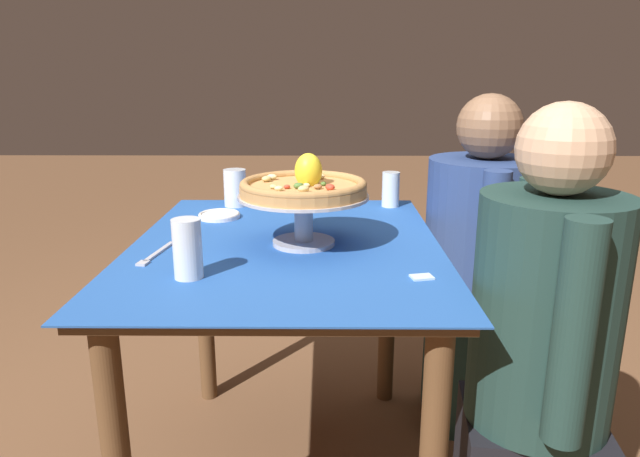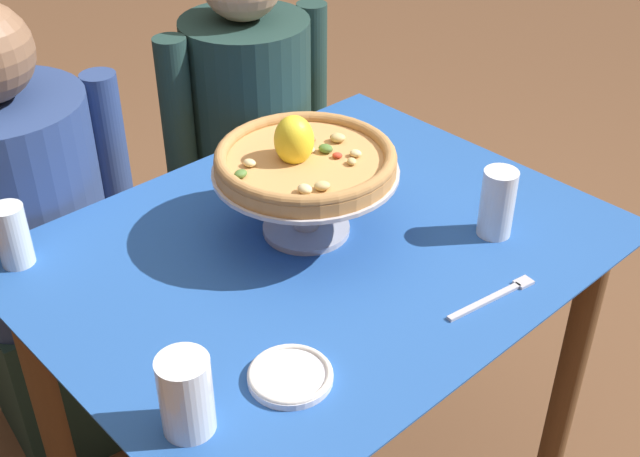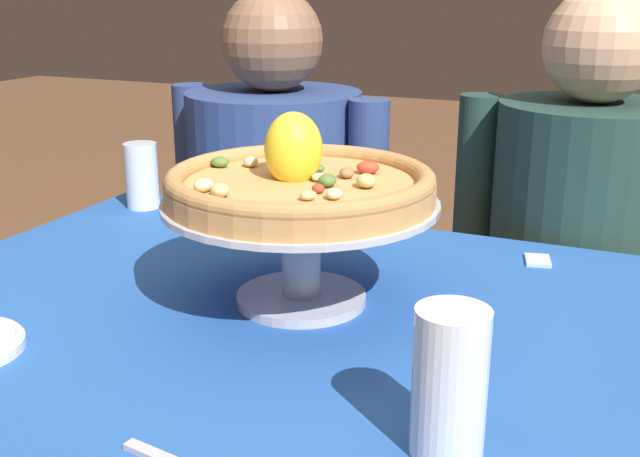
# 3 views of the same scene
# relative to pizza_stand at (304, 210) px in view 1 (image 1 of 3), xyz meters

# --- Properties ---
(dining_table) EXTENTS (1.07, 0.84, 0.76)m
(dining_table) POSITION_rel_pizza_stand_xyz_m (-0.02, -0.05, -0.23)
(dining_table) COLOR brown
(dining_table) RESTS_ON ground
(pizza_stand) EXTENTS (0.35, 0.35, 0.14)m
(pizza_stand) POSITION_rel_pizza_stand_xyz_m (0.00, 0.00, 0.00)
(pizza_stand) COLOR #B7B7C1
(pizza_stand) RESTS_ON dining_table
(pizza) EXTENTS (0.34, 0.34, 0.11)m
(pizza) POSITION_rel_pizza_stand_xyz_m (-0.00, 0.00, 0.07)
(pizza) COLOR tan
(pizza) RESTS_ON pizza_stand
(water_glass_front_right) EXTENTS (0.07, 0.07, 0.14)m
(water_glass_front_right) POSITION_rel_pizza_stand_xyz_m (0.26, -0.25, -0.04)
(water_glass_front_right) COLOR white
(water_glass_front_right) RESTS_ON dining_table
(water_glass_front_left) EXTENTS (0.08, 0.08, 0.13)m
(water_glass_front_left) POSITION_rel_pizza_stand_xyz_m (-0.46, -0.26, -0.04)
(water_glass_front_left) COLOR white
(water_glass_front_left) RESTS_ON dining_table
(water_glass_back_left) EXTENTS (0.06, 0.06, 0.12)m
(water_glass_back_left) POSITION_rel_pizza_stand_xyz_m (-0.46, 0.29, -0.04)
(water_glass_back_left) COLOR silver
(water_glass_back_left) RESTS_ON dining_table
(side_plate) EXTENTS (0.13, 0.13, 0.02)m
(side_plate) POSITION_rel_pizza_stand_xyz_m (-0.29, -0.28, -0.09)
(side_plate) COLOR white
(side_plate) RESTS_ON dining_table
(dinner_fork) EXTENTS (0.19, 0.05, 0.01)m
(dinner_fork) POSITION_rel_pizza_stand_xyz_m (0.10, -0.38, -0.09)
(dinner_fork) COLOR #B7B7C1
(dinner_fork) RESTS_ON dining_table
(sugar_packet) EXTENTS (0.05, 0.06, 0.00)m
(sugar_packet) POSITION_rel_pizza_stand_xyz_m (0.26, 0.28, -0.09)
(sugar_packet) COLOR silver
(sugar_packet) RESTS_ON dining_table
(diner_left) EXTENTS (0.52, 0.41, 1.15)m
(diner_left) POSITION_rel_pizza_stand_xyz_m (-0.33, 0.58, -0.29)
(diner_left) COLOR #1E3833
(diner_left) RESTS_ON ground
(diner_right) EXTENTS (0.48, 0.36, 1.16)m
(diner_right) POSITION_rel_pizza_stand_xyz_m (0.30, 0.55, -0.30)
(diner_right) COLOR black
(diner_right) RESTS_ON ground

